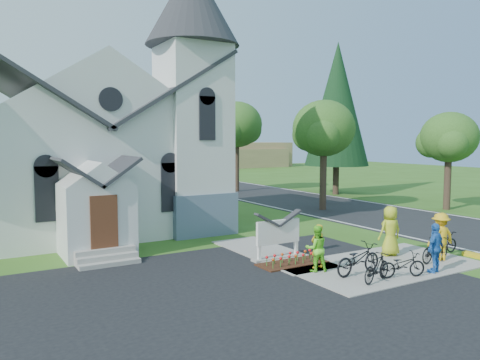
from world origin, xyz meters
TOP-DOWN VIEW (x-y plane):
  - ground at (0.00, 0.00)m, footprint 120.00×120.00m
  - parking_lot at (-7.00, -2.00)m, footprint 20.00×16.00m
  - road at (10.00, 15.00)m, footprint 8.00×90.00m
  - sidewalk at (1.50, 0.50)m, footprint 7.00×4.00m
  - church at (-5.48, 12.48)m, footprint 12.35×12.00m
  - church_sign at (-1.20, 3.20)m, footprint 2.20×0.40m
  - flower_bed at (-1.20, 2.30)m, footprint 2.60×1.10m
  - tree_road_near at (8.50, 12.00)m, footprint 4.00×4.00m
  - tree_road_mid at (9.00, 24.00)m, footprint 4.40×4.40m
  - tree_road_far at (15.50, 8.00)m, footprint 3.60×3.60m
  - conifer at (15.00, 18.00)m, footprint 5.20×5.20m
  - distant_hills at (3.36, 56.33)m, footprint 61.00×10.00m
  - cyclist_0 at (-0.81, 1.34)m, footprint 0.58×0.39m
  - bike_0 at (-0.16, 0.04)m, footprint 2.01×0.82m
  - cyclist_1 at (-1.12, 1.05)m, footprint 0.93×0.83m
  - bike_1 at (-0.24, -0.85)m, footprint 1.60×0.83m
  - cyclist_2 at (2.26, -1.10)m, footprint 1.06×0.62m
  - bike_2 at (0.84, -0.94)m, footprint 1.68×1.02m
  - cyclist_3 at (3.81, -0.15)m, footprint 1.23×0.81m
  - bike_3 at (3.37, -0.26)m, footprint 1.65×0.61m
  - cyclist_4 at (2.75, 1.30)m, footprint 1.04×0.77m
  - bike_4 at (4.70, 0.43)m, footprint 1.69×0.63m

SIDE VIEW (x-z plane):
  - ground at x=0.00m, z-range 0.00..0.00m
  - parking_lot at x=-7.00m, z-range 0.00..0.02m
  - road at x=10.00m, z-range 0.00..0.02m
  - sidewalk at x=1.50m, z-range 0.00..0.05m
  - flower_bed at x=-1.20m, z-range 0.00..0.07m
  - bike_2 at x=0.84m, z-range 0.05..0.88m
  - bike_4 at x=4.70m, z-range 0.05..0.93m
  - bike_1 at x=-0.24m, z-range 0.05..0.97m
  - bike_3 at x=3.37m, z-range 0.05..1.02m
  - bike_0 at x=-0.16m, z-range 0.05..1.09m
  - cyclist_0 at x=-0.81m, z-range 0.05..1.60m
  - cyclist_1 at x=-1.12m, z-range 0.05..1.63m
  - cyclist_2 at x=2.26m, z-range 0.05..1.74m
  - cyclist_3 at x=3.81m, z-range 0.05..1.83m
  - cyclist_4 at x=2.75m, z-range 0.05..1.98m
  - church_sign at x=-1.20m, z-range 0.18..1.88m
  - distant_hills at x=3.36m, z-range -0.63..4.97m
  - tree_road_far at x=15.50m, z-range 1.48..7.78m
  - tree_road_near at x=8.50m, z-range 1.68..8.73m
  - church at x=-5.48m, z-range -1.25..11.75m
  - tree_road_mid at x=9.00m, z-range 1.88..9.68m
  - conifer at x=15.00m, z-range 1.19..13.59m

